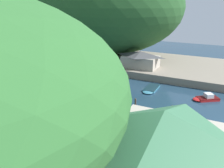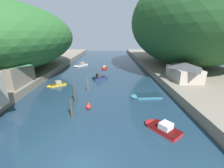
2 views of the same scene
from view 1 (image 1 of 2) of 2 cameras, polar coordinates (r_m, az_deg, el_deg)
The scene contains 18 objects.
water_surface at distance 46.71m, azimuth -12.85°, elevation -1.43°, with size 130.00×130.00×0.00m, color #1E384C.
right_bank at distance 65.75m, azimuth 0.88°, elevation 5.54°, with size 22.00×120.00×1.48m.
hillside_right at distance 68.36m, azimuth -3.92°, elevation 17.32°, with size 33.10×46.34×25.27m.
waterfront_building at distance 19.75m, azimuth 11.34°, elevation -14.54°, with size 10.63×9.80×6.76m.
boathouse_shed at distance 25.66m, azimuth -17.34°, elevation -8.63°, with size 7.50×8.13×5.42m.
right_bank_cottage at distance 55.52m, azimuth 6.51°, elevation 5.70°, with size 5.22×8.13×3.57m.
boat_open_rowboat at distance 46.11m, azimuth 8.81°, elevation -1.19°, with size 5.52×2.34×0.38m.
boat_cabin_cruiser at distance 34.53m, azimuth -11.45°, elevation -8.15°, with size 4.02×3.54×1.06m.
boat_far_upstream at distance 44.07m, azimuth -9.24°, elevation -1.82°, with size 4.17×3.52×1.48m.
boat_navy_launch at distance 51.78m, azimuth -18.83°, elevation 0.39°, with size 1.71×3.65×1.03m.
boat_near_quay at distance 43.88m, azimuth 20.60°, elevation -3.05°, with size 4.06×4.52×1.13m.
mooring_post_nearest at distance 33.92m, azimuth 13.44°, elevation -6.85°, with size 0.27×0.27×2.71m.
mooring_post_second at distance 34.67m, azimuth 5.33°, elevation -5.56°, with size 0.24×0.24×2.98m.
mooring_post_middle at distance 37.87m, azimuth -0.65°, elevation -3.77°, with size 0.21×0.21×2.44m.
channel_buoy_near at distance 36.52m, azimuth 10.33°, elevation -6.32°, with size 0.76×0.76×1.14m.
channel_buoy_far at distance 55.81m, azimuth -16.97°, elevation 1.85°, with size 0.53×0.53×0.79m.
person_on_quay at distance 24.35m, azimuth 2.68°, elevation -14.24°, with size 0.24×0.39×1.69m.
person_by_boathouse at distance 29.62m, azimuth -15.04°, elevation -8.54°, with size 0.27×0.41×1.69m.
Camera 1 is at (-32.79, 0.66, 15.68)m, focal length 40.00 mm.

